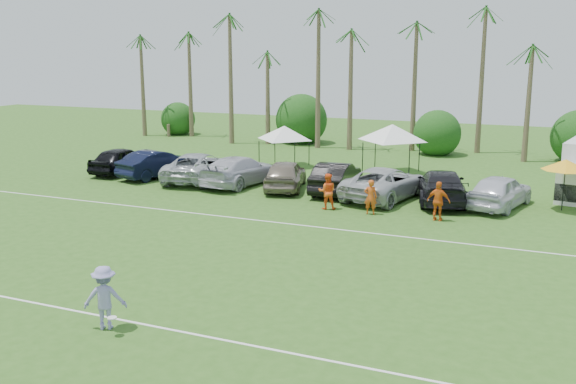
% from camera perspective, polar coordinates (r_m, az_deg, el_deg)
% --- Properties ---
extents(field_lines, '(80.00, 12.10, 0.01)m').
position_cam_1_polar(field_lines, '(26.46, -11.89, -5.19)').
color(field_lines, white).
rests_on(field_lines, ground).
extents(palm_tree_0, '(2.40, 2.40, 8.90)m').
position_cam_1_polar(palm_tree_0, '(62.45, -13.18, 11.79)').
color(palm_tree_0, brown).
rests_on(palm_tree_0, ground).
extents(palm_tree_1, '(2.40, 2.40, 9.90)m').
position_cam_1_polar(palm_tree_1, '(59.65, -9.23, 12.77)').
color(palm_tree_1, brown).
rests_on(palm_tree_1, ground).
extents(palm_tree_2, '(2.40, 2.40, 10.90)m').
position_cam_1_polar(palm_tree_2, '(57.17, -4.89, 13.77)').
color(palm_tree_2, brown).
rests_on(palm_tree_2, ground).
extents(palm_tree_3, '(2.40, 2.40, 11.90)m').
position_cam_1_polar(palm_tree_3, '(55.44, -1.13, 14.72)').
color(palm_tree_3, brown).
rests_on(palm_tree_3, ground).
extents(palm_tree_4, '(2.40, 2.40, 8.90)m').
position_cam_1_polar(palm_tree_4, '(53.90, 2.86, 12.03)').
color(palm_tree_4, brown).
rests_on(palm_tree_4, ground).
extents(palm_tree_5, '(2.40, 2.40, 9.90)m').
position_cam_1_polar(palm_tree_5, '(52.64, 7.06, 12.89)').
color(palm_tree_5, brown).
rests_on(palm_tree_5, ground).
extents(palm_tree_6, '(2.40, 2.40, 10.90)m').
position_cam_1_polar(palm_tree_6, '(51.69, 11.47, 13.70)').
color(palm_tree_6, brown).
rests_on(palm_tree_6, ground).
extents(palm_tree_7, '(2.40, 2.40, 11.90)m').
position_cam_1_polar(palm_tree_7, '(51.04, 16.06, 14.45)').
color(palm_tree_7, brown).
rests_on(palm_tree_7, ground).
extents(palm_tree_8, '(2.40, 2.40, 8.90)m').
position_cam_1_polar(palm_tree_8, '(50.59, 21.60, 11.16)').
color(palm_tree_8, brown).
rests_on(palm_tree_8, ground).
extents(bush_tree_0, '(4.00, 4.00, 4.00)m').
position_cam_1_polar(bush_tree_0, '(61.88, -10.11, 6.64)').
color(bush_tree_0, brown).
rests_on(bush_tree_0, ground).
extents(bush_tree_1, '(4.00, 4.00, 4.00)m').
position_cam_1_polar(bush_tree_1, '(55.88, 1.22, 6.22)').
color(bush_tree_1, brown).
rests_on(bush_tree_1, ground).
extents(bush_tree_2, '(4.00, 4.00, 4.00)m').
position_cam_1_polar(bush_tree_2, '(52.64, 13.49, 5.49)').
color(bush_tree_2, brown).
rests_on(bush_tree_2, ground).
extents(sideline_player_a, '(0.71, 0.54, 1.74)m').
position_cam_1_polar(sideline_player_a, '(31.74, 7.35, -0.44)').
color(sideline_player_a, '#D85118').
rests_on(sideline_player_a, ground).
extents(sideline_player_b, '(1.08, 0.96, 1.84)m').
position_cam_1_polar(sideline_player_b, '(32.55, 3.51, 0.06)').
color(sideline_player_b, '#FE5B1C').
rests_on(sideline_player_b, ground).
extents(sideline_player_c, '(1.15, 0.56, 1.89)m').
position_cam_1_polar(sideline_player_c, '(31.10, 13.24, -0.80)').
color(sideline_player_c, orange).
rests_on(sideline_player_c, ground).
extents(canopy_tent_left, '(4.08, 4.08, 3.31)m').
position_cam_1_polar(canopy_tent_left, '(44.22, -0.32, 5.90)').
color(canopy_tent_left, black).
rests_on(canopy_tent_left, ground).
extents(canopy_tent_right, '(4.65, 4.65, 3.76)m').
position_cam_1_polar(canopy_tent_right, '(42.29, 9.28, 5.97)').
color(canopy_tent_right, black).
rests_on(canopy_tent_right, ground).
extents(market_umbrella, '(2.35, 2.35, 2.62)m').
position_cam_1_polar(market_umbrella, '(34.79, 23.47, 2.24)').
color(market_umbrella, black).
rests_on(market_umbrella, ground).
extents(frisbee_player, '(1.41, 1.19, 1.90)m').
position_cam_1_polar(frisbee_player, '(19.47, -15.98, -9.01)').
color(frisbee_player, '#908AC4').
rests_on(frisbee_player, ground).
extents(parked_car_0, '(2.16, 5.14, 1.74)m').
position_cam_1_polar(parked_car_0, '(43.52, -14.58, 2.78)').
color(parked_car_0, black).
rests_on(parked_car_0, ground).
extents(parked_car_1, '(3.19, 5.57, 1.74)m').
position_cam_1_polar(parked_car_1, '(41.54, -11.57, 2.48)').
color(parked_car_1, black).
rests_on(parked_car_1, ground).
extents(parked_car_2, '(3.91, 6.65, 1.74)m').
position_cam_1_polar(parked_car_2, '(40.02, -7.98, 2.23)').
color(parked_car_2, '#B0B4B8').
rests_on(parked_car_2, ground).
extents(parked_car_3, '(3.23, 6.26, 1.74)m').
position_cam_1_polar(parked_car_3, '(38.48, -4.28, 1.91)').
color(parked_car_3, silver).
rests_on(parked_car_3, ground).
extents(parked_car_4, '(3.30, 5.46, 1.74)m').
position_cam_1_polar(parked_car_4, '(37.19, -0.24, 1.57)').
color(parked_car_4, '#7B6F5F').
rests_on(parked_car_4, ground).
extents(parked_car_5, '(2.22, 5.39, 1.74)m').
position_cam_1_polar(parked_car_5, '(36.45, 4.27, 1.31)').
color(parked_car_5, black).
rests_on(parked_car_5, ground).
extents(parked_car_6, '(4.06, 6.70, 1.74)m').
position_cam_1_polar(parked_car_6, '(35.19, 8.61, 0.80)').
color(parked_car_6, '#B4B6B9').
rests_on(parked_car_6, ground).
extents(parked_car_7, '(3.84, 6.40, 1.74)m').
position_cam_1_polar(parked_car_7, '(34.92, 13.47, 0.50)').
color(parked_car_7, black).
rests_on(parked_car_7, ground).
extents(parked_car_8, '(3.26, 5.45, 1.74)m').
position_cam_1_polar(parked_car_8, '(34.55, 18.32, 0.08)').
color(parked_car_8, silver).
rests_on(parked_car_8, ground).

